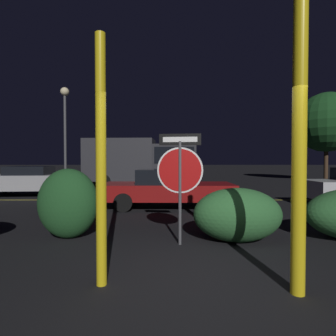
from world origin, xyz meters
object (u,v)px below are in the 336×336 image
yellow_pole_left (102,160)px  passing_car_2 (167,188)px  yellow_pole_right (300,146)px  street_lamp (66,117)px  delivery_truck (143,161)px  hedge_bush_1 (69,203)px  tree_0 (327,122)px  stop_sign (181,169)px  passing_car_1 (28,180)px  hedge_bush_2 (238,215)px

yellow_pole_left → passing_car_2: bearing=82.0°
yellow_pole_right → street_lamp: 15.68m
passing_car_2 → delivery_truck: bearing=-167.8°
passing_car_2 → hedge_bush_1: bearing=-28.3°
tree_0 → stop_sign: bearing=-127.7°
passing_car_1 → tree_0: 22.29m
hedge_bush_1 → tree_0: tree_0 is taller
street_lamp → yellow_pole_left: bearing=-66.8°
hedge_bush_1 → passing_car_2: size_ratio=0.31×
yellow_pole_right → hedge_bush_2: (-0.18, 2.11, -1.25)m
stop_sign → passing_car_2: bearing=100.4°
passing_car_2 → passing_car_1: bearing=-115.0°
tree_0 → delivery_truck: bearing=-161.6°
yellow_pole_right → hedge_bush_2: size_ratio=2.02×
delivery_truck → passing_car_2: bearing=14.3°
stop_sign → delivery_truck: (-1.86, 11.78, 0.22)m
hedge_bush_1 → passing_car_2: bearing=61.3°
passing_car_2 → street_lamp: bearing=-137.9°
hedge_bush_2 → tree_0: size_ratio=0.24×
yellow_pole_left → hedge_bush_1: size_ratio=2.22×
hedge_bush_1 → passing_car_1: bearing=123.5°
yellow_pole_left → hedge_bush_1: bearing=120.4°
yellow_pole_right → passing_car_2: yellow_pole_right is taller
yellow_pole_left → passing_car_2: (0.82, 5.85, -0.95)m
delivery_truck → street_lamp: (-4.79, -0.46, 2.74)m
yellow_pole_left → hedge_bush_2: size_ratio=1.83×
yellow_pole_right → passing_car_2: (-1.62, 6.09, -1.11)m
passing_car_2 → tree_0: 18.66m
hedge_bush_2 → passing_car_1: passing_car_1 is taller
passing_car_1 → passing_car_2: passing_car_1 is taller
street_lamp → tree_0: 20.30m
passing_car_2 → street_lamp: size_ratio=0.75×
hedge_bush_2 → passing_car_2: bearing=109.9°
street_lamp → tree_0: tree_0 is taller
delivery_truck → passing_car_1: bearing=-45.9°
hedge_bush_2 → passing_car_2: size_ratio=0.38×
street_lamp → hedge_bush_1: bearing=-68.3°
delivery_truck → tree_0: 15.89m
stop_sign → tree_0: (12.91, 16.71, 3.40)m
stop_sign → street_lamp: street_lamp is taller
yellow_pole_right → passing_car_1: (-8.23, 9.22, -1.07)m
stop_sign → yellow_pole_left: 2.00m
yellow_pole_right → delivery_truck: size_ratio=0.51×
yellow_pole_right → passing_car_2: 6.40m
passing_car_2 → tree_0: (13.19, 12.52, 4.18)m
yellow_pole_right → hedge_bush_2: yellow_pole_right is taller
yellow_pole_left → yellow_pole_right: size_ratio=0.91×
passing_car_1 → street_lamp: size_ratio=0.76×
stop_sign → passing_car_2: (-0.28, 4.19, -0.78)m
stop_sign → hedge_bush_2: stop_sign is taller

